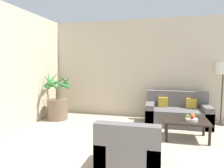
# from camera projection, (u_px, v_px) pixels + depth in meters

# --- Properties ---
(wall_back) EXTENTS (8.41, 0.06, 2.70)m
(wall_back) POSITION_uv_depth(u_px,v_px,m) (174.00, 69.00, 5.35)
(wall_back) COLOR beige
(wall_back) RESTS_ON ground_plane
(potted_palm) EXTENTS (0.75, 0.83, 1.30)m
(potted_palm) POSITION_uv_depth(u_px,v_px,m) (57.00, 104.00, 5.30)
(potted_palm) COLOR brown
(potted_palm) RESTS_ON ground_plane
(sofa_loveseat) EXTENTS (1.50, 0.79, 0.79)m
(sofa_loveseat) POSITION_uv_depth(u_px,v_px,m) (177.00, 114.00, 4.88)
(sofa_loveseat) COLOR #605B5B
(sofa_loveseat) RESTS_ON ground_plane
(floor_lamp) EXTENTS (0.36, 0.36, 1.52)m
(floor_lamp) POSITION_uv_depth(u_px,v_px,m) (223.00, 71.00, 4.74)
(floor_lamp) COLOR #2D2823
(floor_lamp) RESTS_ON ground_plane
(coffee_table) EXTENTS (0.84, 0.60, 0.38)m
(coffee_table) POSITION_uv_depth(u_px,v_px,m) (186.00, 122.00, 3.92)
(coffee_table) COLOR black
(coffee_table) RESTS_ON ground_plane
(fruit_bowl) EXTENTS (0.24, 0.24, 0.05)m
(fruit_bowl) POSITION_uv_depth(u_px,v_px,m) (191.00, 120.00, 3.85)
(fruit_bowl) COLOR beige
(fruit_bowl) RESTS_ON coffee_table
(apple_red) EXTENTS (0.07, 0.07, 0.07)m
(apple_red) POSITION_uv_depth(u_px,v_px,m) (192.00, 117.00, 3.80)
(apple_red) COLOR red
(apple_red) RESTS_ON fruit_bowl
(apple_green) EXTENTS (0.07, 0.07, 0.07)m
(apple_green) POSITION_uv_depth(u_px,v_px,m) (187.00, 116.00, 3.89)
(apple_green) COLOR olive
(apple_green) RESTS_ON fruit_bowl
(orange_fruit) EXTENTS (0.08, 0.08, 0.08)m
(orange_fruit) POSITION_uv_depth(u_px,v_px,m) (193.00, 116.00, 3.88)
(orange_fruit) COLOR orange
(orange_fruit) RESTS_ON fruit_bowl
(armchair) EXTENTS (0.80, 0.77, 0.76)m
(armchair) POSITION_uv_depth(u_px,v_px,m) (130.00, 155.00, 2.67)
(armchair) COLOR #605B5B
(armchair) RESTS_ON ground_plane
(ottoman) EXTENTS (0.62, 0.44, 0.39)m
(ottoman) POSITION_uv_depth(u_px,v_px,m) (137.00, 139.00, 3.43)
(ottoman) COLOR #605B5B
(ottoman) RESTS_ON ground_plane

